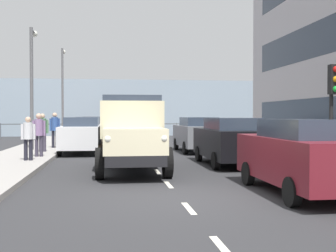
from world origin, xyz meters
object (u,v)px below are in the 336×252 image
Objects in this scene: pedestrian_couple_b at (39,131)px; pedestrian_in_dark_coat at (42,129)px; lamp_post_far at (63,85)px; car_grey_kerbside_2 at (198,134)px; lamp_post_promenade at (32,76)px; truck_vintage_cream at (132,135)px; car_silver_oppositeside_1 at (88,130)px; car_maroon_kerbside_near at (301,155)px; pedestrian_near_railing at (55,127)px; pedestrian_strolling at (28,135)px; car_white_oppositeside_0 at (82,134)px; car_red_oppositeside_2 at (92,127)px; car_black_kerbside_1 at (230,140)px; traffic_light_near at (333,94)px.

pedestrian_in_dark_coat is (0.22, -2.45, 0.00)m from pedestrian_couple_b.
lamp_post_far is (0.43, -13.09, 2.94)m from pedestrian_in_dark_coat.
car_grey_kerbside_2 is 8.58m from lamp_post_promenade.
truck_vintage_cream is 14.10m from car_silver_oppositeside_1.
truck_vintage_cream reaches higher than pedestrian_in_dark_coat.
pedestrian_near_railing reaches higher than car_maroon_kerbside_near.
pedestrian_couple_b reaches higher than car_grey_kerbside_2.
pedestrian_strolling is 17.32m from lamp_post_far.
car_silver_oppositeside_1 is (-0.00, -6.49, -0.00)m from car_white_oppositeside_0.
car_silver_oppositeside_1 is 2.71× the size of pedestrian_strolling.
car_red_oppositeside_2 is 3.89m from lamp_post_far.
traffic_light_near is at bearing 129.70° from car_black_kerbside_1.
pedestrian_couple_b is (7.17, -2.69, 0.28)m from car_black_kerbside_1.
car_grey_kerbside_2 is (0.00, -5.88, 0.00)m from car_black_kerbside_1.
pedestrian_near_railing is at bearing -90.44° from pedestrian_couple_b.
pedestrian_couple_b is 11.16m from traffic_light_near.
car_silver_oppositeside_1 is at bearing 110.01° from lamp_post_far.
car_grey_kerbside_2 is 8.70m from pedestrian_strolling.
lamp_post_far is at bearing -66.78° from car_black_kerbside_1.
traffic_light_near reaches higher than car_maroon_kerbside_near.
car_grey_kerbside_2 is 1.04× the size of car_silver_oppositeside_1.
truck_vintage_cream reaches higher than car_grey_kerbside_2.
traffic_light_near reaches higher than pedestrian_strolling.
lamp_post_promenade reaches higher than pedestrian_strolling.
car_grey_kerbside_2 is 2.61× the size of pedestrian_couple_b.
car_white_oppositeside_0 is at bearing 90.00° from car_red_oppositeside_2.
car_silver_oppositeside_1 is at bearing -113.07° from lamp_post_promenade.
car_black_kerbside_1 is at bearing -90.00° from car_maroon_kerbside_near.
truck_vintage_cream is 3.51× the size of pedestrian_strolling.
car_maroon_kerbside_near is 13.01m from car_white_oppositeside_0.
lamp_post_promenade is at bearing -42.16° from traffic_light_near.
car_white_oppositeside_0 is (5.65, 0.10, 0.00)m from car_grey_kerbside_2.
pedestrian_couple_b is 4.74m from lamp_post_promenade.
truck_vintage_cream reaches higher than car_maroon_kerbside_near.
lamp_post_far is at bearing -57.65° from car_grey_kerbside_2.
pedestrian_in_dark_coat reaches higher than car_maroon_kerbside_near.
car_maroon_kerbside_near is at bearing 107.25° from car_silver_oppositeside_1.
pedestrian_strolling is (1.66, 4.61, 0.19)m from car_white_oppositeside_0.
pedestrian_strolling is 3.97m from pedestrian_in_dark_coat.
lamp_post_promenade is at bearing -57.19° from car_maroon_kerbside_near.
car_white_oppositeside_0 is 2.64× the size of pedestrian_couple_b.
truck_vintage_cream reaches higher than pedestrian_strolling.
pedestrian_couple_b is at bearing 92.40° from lamp_post_far.
car_red_oppositeside_2 is at bearing -176.10° from lamp_post_far.
pedestrian_in_dark_coat reaches higher than car_red_oppositeside_2.
pedestrian_strolling is 0.92× the size of pedestrian_in_dark_coat.
car_grey_kerbside_2 is 1.42× the size of traffic_light_near.
pedestrian_near_railing reaches higher than car_black_kerbside_1.
car_red_oppositeside_2 is 13.35m from pedestrian_in_dark_coat.
car_maroon_kerbside_near is 4.18m from traffic_light_near.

